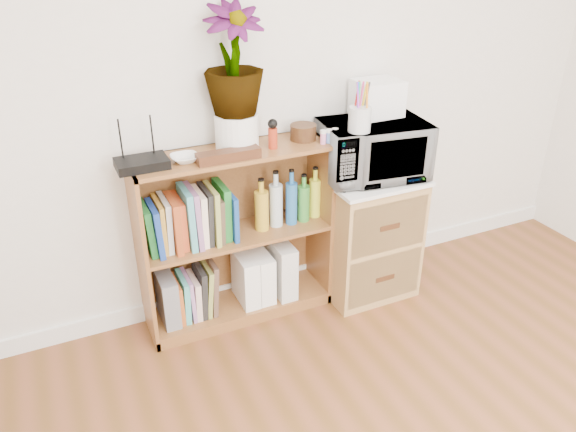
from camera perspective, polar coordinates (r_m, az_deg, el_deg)
skirting_board at (r=3.38m, az=-0.20°, el=-6.11°), size 4.00×0.02×0.10m
bookshelf at (r=2.94m, az=-5.29°, el=-2.15°), size 1.00×0.30×0.95m
wicker_unit at (r=3.23m, az=7.85°, el=-1.89°), size 0.50×0.45×0.70m
microwave at (r=3.01m, az=8.59°, el=6.68°), size 0.58×0.43×0.30m
pen_cup at (r=2.79m, az=7.29°, el=9.73°), size 0.11×0.11×0.12m
small_appliance at (r=3.05m, az=9.04°, el=11.76°), size 0.24×0.20×0.19m
router at (r=2.61m, az=-14.63°, el=5.20°), size 0.23×0.16×0.04m
white_bowl at (r=2.64m, az=-10.44°, el=5.78°), size 0.13×0.13×0.03m
plant_pot at (r=2.73m, az=-5.23°, el=8.53°), size 0.21×0.21×0.18m
potted_plant at (r=2.64m, az=-5.55°, el=15.50°), size 0.28×0.28×0.50m
trinket_box at (r=2.62m, az=-6.07°, el=6.14°), size 0.30×0.08×0.05m
kokeshi_doll at (r=2.75m, az=-1.55°, el=7.91°), size 0.04×0.04×0.10m
wooden_bowl at (r=2.87m, az=1.55°, el=8.51°), size 0.13×0.13×0.08m
paint_jars at (r=2.83m, az=4.19°, el=7.91°), size 0.10×0.04×0.05m
file_box at (r=3.00m, az=-12.16°, el=-8.15°), size 0.08×0.22×0.27m
magazine_holder_left at (r=3.08m, az=-4.33°, el=-6.34°), size 0.09×0.23×0.28m
magazine_holder_mid at (r=3.11m, az=-2.74°, el=-6.01°), size 0.09×0.22×0.28m
magazine_holder_right at (r=3.14m, az=-0.74°, el=-5.22°), size 0.10×0.25×0.31m
cookbooks at (r=2.80m, az=-9.96°, el=-0.29°), size 0.45×0.20×0.30m
liquor_bottles at (r=2.96m, az=-0.17°, el=1.81°), size 0.39×0.07×0.30m
lower_books at (r=3.03m, az=-9.36°, el=-7.63°), size 0.22×0.19×0.30m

